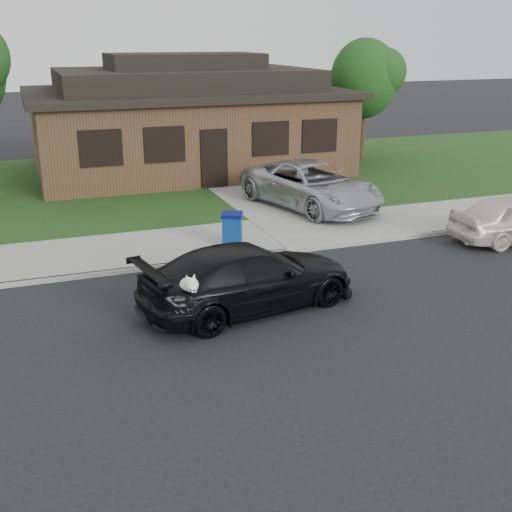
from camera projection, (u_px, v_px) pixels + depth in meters
name	position (u px, v px, depth m)	size (l,w,h in m)	color
ground	(180.00, 329.00, 12.60)	(120.00, 120.00, 0.00)	black
sidewalk	(135.00, 250.00, 17.02)	(60.00, 3.00, 0.12)	gray
curb	(146.00, 268.00, 15.69)	(60.00, 0.12, 0.12)	gray
lawn	(98.00, 187.00, 24.11)	(60.00, 13.00, 0.13)	#193814
driveway	(275.00, 191.00, 23.41)	(4.50, 13.00, 0.14)	gray
sedan	(248.00, 277.00, 13.34)	(5.00, 2.79, 1.37)	black
minivan	(311.00, 185.00, 20.71)	(2.42, 5.24, 1.46)	#AEB0B6
recycling_bin	(232.00, 229.00, 17.07)	(0.71, 0.71, 0.89)	navy
house	(186.00, 120.00, 26.51)	(12.60, 8.60, 4.65)	#422B1C
tree_1	(368.00, 77.00, 28.12)	(3.15, 3.00, 5.25)	#332114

